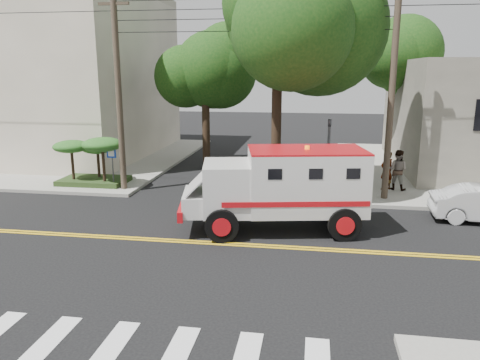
# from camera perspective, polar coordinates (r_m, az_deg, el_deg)

# --- Properties ---
(ground) EXTENTS (100.00, 100.00, 0.00)m
(ground) POSITION_cam_1_polar(r_m,az_deg,el_deg) (15.64, -3.29, -7.70)
(ground) COLOR black
(ground) RESTS_ON ground
(sidewalk_nw) EXTENTS (17.00, 17.00, 0.15)m
(sidewalk_nw) POSITION_cam_1_polar(r_m,az_deg,el_deg) (32.85, -21.62, 2.62)
(sidewalk_nw) COLOR gray
(sidewalk_nw) RESTS_ON ground
(building_left) EXTENTS (16.00, 14.00, 10.00)m
(building_left) POSITION_cam_1_polar(r_m,az_deg,el_deg) (34.72, -23.98, 11.38)
(building_left) COLOR #B0A890
(building_left) RESTS_ON sidewalk_nw
(utility_pole_left) EXTENTS (0.28, 0.28, 9.00)m
(utility_pole_left) POSITION_cam_1_polar(r_m,az_deg,el_deg) (22.11, -14.56, 10.00)
(utility_pole_left) COLOR #382D23
(utility_pole_left) RESTS_ON ground
(utility_pole_right) EXTENTS (0.28, 0.28, 9.00)m
(utility_pole_right) POSITION_cam_1_polar(r_m,az_deg,el_deg) (20.73, 17.97, 9.60)
(utility_pole_right) COLOR #382D23
(utility_pole_right) RESTS_ON ground
(tree_main) EXTENTS (6.08, 5.70, 9.85)m
(tree_main) POSITION_cam_1_polar(r_m,az_deg,el_deg) (20.58, 5.86, 17.66)
(tree_main) COLOR black
(tree_main) RESTS_ON ground
(tree_left) EXTENTS (4.48, 4.20, 7.70)m
(tree_left) POSITION_cam_1_polar(r_m,az_deg,el_deg) (26.71, -3.71, 13.50)
(tree_left) COLOR black
(tree_left) RESTS_ON ground
(tree_right) EXTENTS (4.80, 4.50, 8.20)m
(tree_right) POSITION_cam_1_polar(r_m,az_deg,el_deg) (30.57, 20.32, 13.37)
(tree_right) COLOR black
(tree_right) RESTS_ON ground
(traffic_signal) EXTENTS (0.15, 0.18, 3.60)m
(traffic_signal) POSITION_cam_1_polar(r_m,az_deg,el_deg) (20.16, 10.73, 3.40)
(traffic_signal) COLOR #3F3F42
(traffic_signal) RESTS_ON ground
(accessibility_sign) EXTENTS (0.45, 0.10, 2.02)m
(accessibility_sign) POSITION_cam_1_polar(r_m,az_deg,el_deg) (22.88, -15.32, 2.12)
(accessibility_sign) COLOR #3F3F42
(accessibility_sign) RESTS_ON ground
(palm_planter) EXTENTS (3.52, 2.63, 2.36)m
(palm_planter) POSITION_cam_1_polar(r_m,az_deg,el_deg) (23.76, -17.64, 3.06)
(palm_planter) COLOR #1E3314
(palm_planter) RESTS_ON sidewalk_nw
(armored_truck) EXTENTS (6.76, 3.56, 2.93)m
(armored_truck) POSITION_cam_1_polar(r_m,az_deg,el_deg) (16.49, 5.18, -0.57)
(armored_truck) COLOR silver
(armored_truck) RESTS_ON ground
(pedestrian_a) EXTENTS (0.79, 0.71, 1.81)m
(pedestrian_a) POSITION_cam_1_polar(r_m,az_deg,el_deg) (22.73, 17.45, 1.12)
(pedestrian_a) COLOR gray
(pedestrian_a) RESTS_ON sidewalk_ne
(pedestrian_b) EXTENTS (1.11, 1.00, 1.88)m
(pedestrian_b) POSITION_cam_1_polar(r_m,az_deg,el_deg) (22.86, 18.62, 1.18)
(pedestrian_b) COLOR gray
(pedestrian_b) RESTS_ON sidewalk_ne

